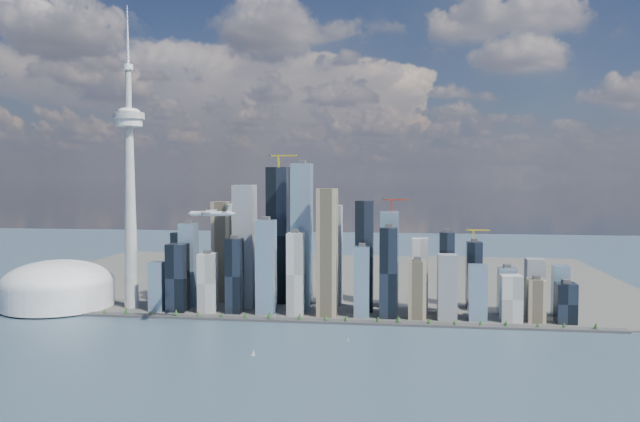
# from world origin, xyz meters

# --- Properties ---
(ground) EXTENTS (4000.00, 4000.00, 0.00)m
(ground) POSITION_xyz_m (0.00, 0.00, 0.00)
(ground) COLOR #364C5E
(ground) RESTS_ON ground
(seawall) EXTENTS (1100.00, 22.00, 4.00)m
(seawall) POSITION_xyz_m (0.00, 250.00, 2.00)
(seawall) COLOR #383838
(seawall) RESTS_ON ground
(land) EXTENTS (1400.00, 900.00, 3.00)m
(land) POSITION_xyz_m (0.00, 700.00, 1.50)
(land) COLOR #4C4C47
(land) RESTS_ON ground
(shoreline_trees) EXTENTS (960.53, 7.20, 8.80)m
(shoreline_trees) POSITION_xyz_m (0.00, 250.00, 8.78)
(shoreline_trees) COLOR #3F2D1E
(shoreline_trees) RESTS_ON seawall
(skyscraper_cluster) EXTENTS (736.00, 142.00, 285.56)m
(skyscraper_cluster) POSITION_xyz_m (59.61, 336.81, 89.21)
(skyscraper_cluster) COLOR black
(skyscraper_cluster) RESTS_ON land
(needle_tower) EXTENTS (56.00, 56.00, 550.50)m
(needle_tower) POSITION_xyz_m (-300.00, 310.00, 235.84)
(needle_tower) COLOR #999994
(needle_tower) RESTS_ON land
(dome_stadium) EXTENTS (200.00, 200.00, 86.00)m
(dome_stadium) POSITION_xyz_m (-440.00, 300.00, 39.44)
(dome_stadium) COLOR silver
(dome_stadium) RESTS_ON land
(airplane) EXTENTS (76.66, 67.78, 18.69)m
(airplane) POSITION_xyz_m (-98.34, 163.02, 187.61)
(airplane) COLOR silver
(airplane) RESTS_ON ground
(sailboat_west) EXTENTS (7.14, 2.09, 9.93)m
(sailboat_west) POSITION_xyz_m (-2.45, 42.39, 3.19)
(sailboat_west) COLOR silver
(sailboat_west) RESTS_ON ground
(sailboat_east) EXTENTS (6.86, 3.77, 9.65)m
(sailboat_east) POSITION_xyz_m (118.49, 133.92, 3.09)
(sailboat_east) COLOR silver
(sailboat_east) RESTS_ON ground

